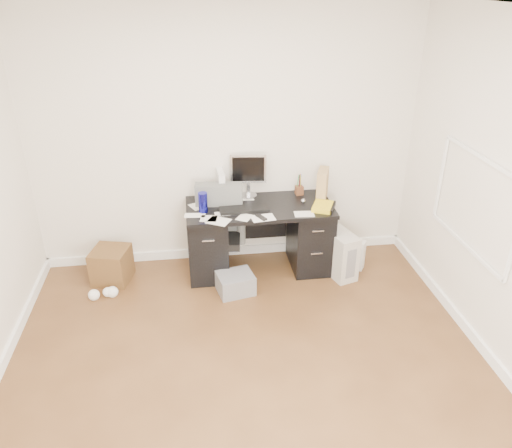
{
  "coord_description": "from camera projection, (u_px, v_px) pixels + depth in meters",
  "views": [
    {
      "loc": [
        -0.36,
        -2.95,
        2.9
      ],
      "look_at": [
        0.2,
        1.2,
        0.77
      ],
      "focal_mm": 35.0,
      "sensor_mm": 36.0,
      "label": 1
    }
  ],
  "objects": [
    {
      "name": "wicker_basket",
      "position": [
        112.0,
        265.0,
        5.17
      ],
      "size": [
        0.43,
        0.43,
        0.36
      ],
      "primitive_type": "cube",
      "rotation": [
        0.0,
        0.0,
        -0.25
      ],
      "color": "#4A2F16",
      "rests_on": "ground"
    },
    {
      "name": "room_shell",
      "position": [
        254.0,
        185.0,
        3.24
      ],
      "size": [
        4.02,
        4.02,
        2.71
      ],
      "color": "silver",
      "rests_on": "ground"
    },
    {
      "name": "desk",
      "position": [
        259.0,
        236.0,
        5.28
      ],
      "size": [
        1.5,
        0.7,
        0.75
      ],
      "color": "black",
      "rests_on": "ground"
    },
    {
      "name": "ground",
      "position": [
        251.0,
        380.0,
        3.96
      ],
      "size": [
        4.0,
        4.0,
        0.0
      ],
      "primitive_type": "plane",
      "color": "#4E3119",
      "rests_on": "ground"
    },
    {
      "name": "computer_mouse",
      "position": [
        303.0,
        201.0,
        5.16
      ],
      "size": [
        0.07,
        0.07,
        0.05
      ],
      "primitive_type": "sphere",
      "rotation": [
        0.0,
        0.0,
        0.43
      ],
      "color": "#AAAAAF",
      "rests_on": "desk"
    },
    {
      "name": "yellow_book",
      "position": [
        324.0,
        207.0,
        5.05
      ],
      "size": [
        0.29,
        0.32,
        0.04
      ],
      "primitive_type": "cube",
      "rotation": [
        0.0,
        0.0,
        -0.43
      ],
      "color": "yellow",
      "rests_on": "desk"
    },
    {
      "name": "loose_papers",
      "position": [
        241.0,
        209.0,
        5.05
      ],
      "size": [
        1.1,
        0.6,
        0.0
      ],
      "primitive_type": null,
      "color": "white",
      "rests_on": "desk"
    },
    {
      "name": "lcd_monitor",
      "position": [
        248.0,
        175.0,
        5.23
      ],
      "size": [
        0.4,
        0.26,
        0.48
      ],
      "primitive_type": null,
      "rotation": [
        0.0,
        0.0,
        -0.11
      ],
      "color": "#AAAAAF",
      "rests_on": "desk"
    },
    {
      "name": "pc_tower",
      "position": [
        338.0,
        252.0,
        5.27
      ],
      "size": [
        0.36,
        0.54,
        0.49
      ],
      "primitive_type": "cube",
      "rotation": [
        0.0,
        0.0,
        0.3
      ],
      "color": "#B1AAA0",
      "rests_on": "ground"
    },
    {
      "name": "keyboard",
      "position": [
        244.0,
        209.0,
        5.01
      ],
      "size": [
        0.5,
        0.2,
        0.03
      ],
      "primitive_type": "cube",
      "rotation": [
        0.0,
        0.0,
        0.05
      ],
      "color": "black",
      "rests_on": "desk"
    },
    {
      "name": "travel_mug",
      "position": [
        203.0,
        202.0,
        4.94
      ],
      "size": [
        0.11,
        0.11,
        0.21
      ],
      "primitive_type": "cylinder",
      "rotation": [
        0.0,
        0.0,
        -0.25
      ],
      "color": "navy",
      "rests_on": "desk"
    },
    {
      "name": "office_chair",
      "position": [
        219.0,
        234.0,
        5.12
      ],
      "size": [
        0.62,
        0.62,
        0.98
      ],
      "primitive_type": null,
      "rotation": [
        0.0,
        0.0,
        -0.12
      ],
      "color": "#4E504E",
      "rests_on": "ground"
    },
    {
      "name": "shopping_bag",
      "position": [
        353.0,
        254.0,
        5.41
      ],
      "size": [
        0.3,
        0.27,
        0.33
      ],
      "primitive_type": "cube",
      "rotation": [
        0.0,
        0.0,
        -0.56
      ],
      "color": "silver",
      "rests_on": "ground"
    },
    {
      "name": "magazine_file",
      "position": [
        322.0,
        184.0,
        5.24
      ],
      "size": [
        0.22,
        0.3,
        0.31
      ],
      "primitive_type": "cube",
      "rotation": [
        0.0,
        0.0,
        -0.36
      ],
      "color": "#977A49",
      "rests_on": "desk"
    },
    {
      "name": "white_binder",
      "position": [
        221.0,
        185.0,
        5.2
      ],
      "size": [
        0.14,
        0.28,
        0.31
      ],
      "primitive_type": "cube",
      "rotation": [
        0.0,
        0.0,
        0.05
      ],
      "color": "silver",
      "rests_on": "desk"
    },
    {
      "name": "paper_remote",
      "position": [
        263.0,
        217.0,
        4.86
      ],
      "size": [
        0.25,
        0.21,
        0.02
      ],
      "primitive_type": null,
      "rotation": [
        0.0,
        0.0,
        0.12
      ],
      "color": "white",
      "rests_on": "desk"
    },
    {
      "name": "desk_printer",
      "position": [
        235.0,
        283.0,
        5.01
      ],
      "size": [
        0.4,
        0.35,
        0.21
      ],
      "primitive_type": "cube",
      "rotation": [
        0.0,
        0.0,
        0.21
      ],
      "color": "slate",
      "rests_on": "ground"
    },
    {
      "name": "pen_cup",
      "position": [
        299.0,
        185.0,
        5.33
      ],
      "size": [
        0.11,
        0.11,
        0.23
      ],
      "primitive_type": null,
      "rotation": [
        0.0,
        0.0,
        0.13
      ],
      "color": "brown",
      "rests_on": "desk"
    }
  ]
}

